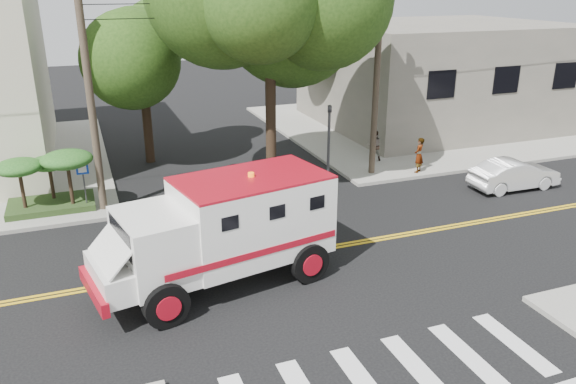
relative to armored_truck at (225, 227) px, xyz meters
name	(u,v)px	position (x,y,z in m)	size (l,w,h in m)	color
ground	(293,254)	(2.52, 1.03, -1.81)	(100.00, 100.00, 0.00)	black
sidewalk_ne	(417,125)	(16.02, 14.53, -1.73)	(17.00, 17.00, 0.15)	gray
building_right	(438,73)	(17.52, 15.03, 1.34)	(14.00, 12.00, 6.00)	#676358
utility_pole_left	(90,97)	(-3.08, 7.03, 2.69)	(0.28, 0.28, 9.00)	#382D23
utility_pole_right	(377,78)	(8.82, 7.23, 2.69)	(0.28, 0.28, 9.00)	#382D23
tree_main	(283,15)	(4.45, 7.23, 5.39)	(6.08, 5.70, 9.85)	black
tree_left	(148,44)	(-0.16, 12.81, 3.92)	(4.48, 4.20, 7.70)	black
tree_right	(337,24)	(11.36, 16.80, 4.29)	(4.80, 4.50, 8.20)	black
traffic_signal	(329,137)	(6.32, 6.63, 0.42)	(0.15, 0.18, 3.60)	#3F3F42
accessibility_sign	(84,179)	(-3.68, 7.20, -0.44)	(0.45, 0.10, 2.02)	#3F3F42
palm_planter	(48,172)	(-4.92, 7.65, -0.16)	(3.52, 2.63, 2.36)	#1E3314
armored_truck	(225,227)	(0.00, 0.00, 0.00)	(7.33, 3.89, 3.17)	white
parked_sedan	(514,174)	(13.71, 3.49, -1.16)	(1.38, 3.95, 1.30)	beige
pedestrian_a	(419,155)	(10.85, 6.53, -0.84)	(0.60, 0.39, 1.63)	gray
pedestrian_b	(374,146)	(9.81, 8.85, -0.90)	(0.74, 0.57, 1.52)	gray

